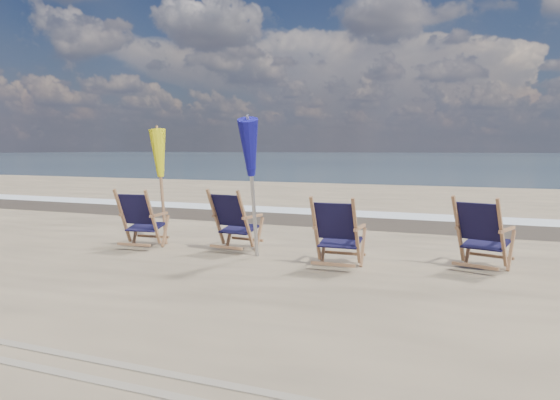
% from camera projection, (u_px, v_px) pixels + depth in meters
% --- Properties ---
extents(ocean, '(400.00, 400.00, 0.00)m').
position_uv_depth(ocean, '(498.00, 156.00, 123.60)').
color(ocean, '#394F5F').
rests_on(ocean, ground).
extents(surf_foam, '(200.00, 1.40, 0.01)m').
position_uv_depth(surf_foam, '(373.00, 214.00, 14.07)').
color(surf_foam, silver).
rests_on(surf_foam, ground).
extents(wet_sand_strip, '(200.00, 2.60, 0.00)m').
position_uv_depth(wet_sand_strip, '(358.00, 221.00, 12.70)').
color(wet_sand_strip, '#42362A').
rests_on(wet_sand_strip, ground).
extents(tire_tracks, '(80.00, 1.30, 0.01)m').
position_uv_depth(tire_tracks, '(6.00, 384.00, 3.91)').
color(tire_tracks, gray).
rests_on(tire_tracks, ground).
extents(beach_chair_0, '(0.73, 0.80, 1.03)m').
position_uv_depth(beach_chair_0, '(153.00, 220.00, 9.03)').
color(beach_chair_0, black).
rests_on(beach_chair_0, ground).
extents(beach_chair_1, '(0.75, 0.82, 1.04)m').
position_uv_depth(beach_chair_1, '(245.00, 222.00, 8.70)').
color(beach_chair_1, black).
rests_on(beach_chair_1, ground).
extents(beach_chair_2, '(0.69, 0.77, 1.04)m').
position_uv_depth(beach_chair_2, '(356.00, 234.00, 7.45)').
color(beach_chair_2, black).
rests_on(beach_chair_2, ground).
extents(beach_chair_3, '(0.87, 0.92, 1.06)m').
position_uv_depth(beach_chair_3, '(502.00, 236.00, 7.24)').
color(beach_chair_3, black).
rests_on(beach_chair_3, ground).
extents(umbrella_yellow, '(0.30, 0.30, 2.03)m').
position_uv_depth(umbrella_yellow, '(161.00, 159.00, 9.67)').
color(umbrella_yellow, '#996944').
rests_on(umbrella_yellow, ground).
extents(umbrella_blue, '(0.30, 0.30, 2.20)m').
position_uv_depth(umbrella_blue, '(253.00, 150.00, 8.12)').
color(umbrella_blue, '#A5A5AD').
rests_on(umbrella_blue, ground).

